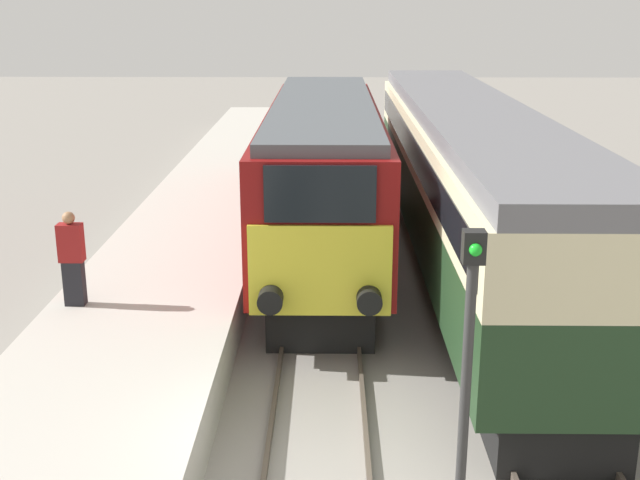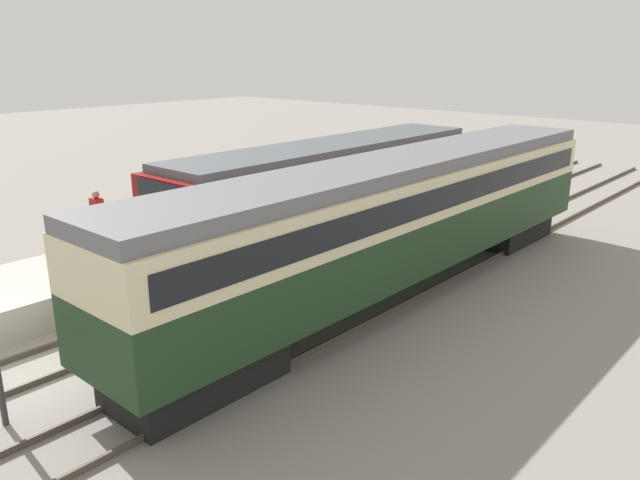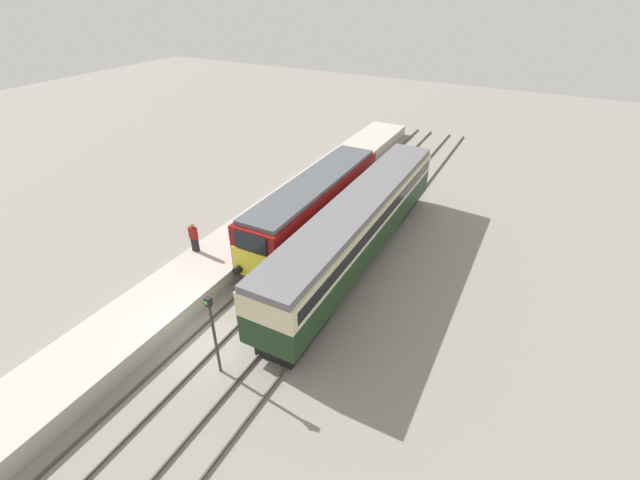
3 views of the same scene
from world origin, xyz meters
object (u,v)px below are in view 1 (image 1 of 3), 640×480
Objects in this scene: person_on_platform at (72,259)px; signal_post at (467,369)px; passenger_carriage at (467,172)px; locomotive at (323,172)px.

signal_post is (6.22, -5.64, 0.57)m from person_on_platform.
passenger_carriage is at bearing 31.01° from person_on_platform.
passenger_carriage is 9.26m from person_on_platform.
person_on_platform is at bearing 137.78° from signal_post.
locomotive is 7.59× the size of person_on_platform.
person_on_platform is (-7.92, -4.76, -0.64)m from passenger_carriage.
passenger_carriage is 10.60× the size of person_on_platform.
locomotive is at bearing 163.04° from passenger_carriage.
locomotive reaches higher than person_on_platform.
passenger_carriage reaches higher than person_on_platform.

